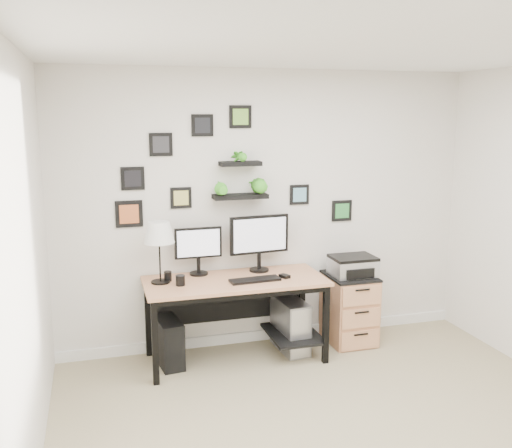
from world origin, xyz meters
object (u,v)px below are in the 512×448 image
object	(u,v)px
table_lamp	(159,234)
monitor_right	(259,238)
pc_tower_black	(169,342)
file_cabinet	(349,308)
pc_tower_grey	(291,325)
desk	(238,291)
monitor_left	(198,247)
printer	(353,266)
mug	(180,280)

from	to	relation	value
table_lamp	monitor_right	bearing A→B (deg)	7.13
pc_tower_black	file_cabinet	distance (m)	1.77
pc_tower_grey	table_lamp	bearing A→B (deg)	178.65
desk	monitor_right	distance (m)	0.53
monitor_left	file_cabinet	bearing A→B (deg)	-5.78
printer	table_lamp	bearing A→B (deg)	179.91
monitor_left	monitor_right	size ratio (longest dim) A/B	0.77
monitor_left	printer	bearing A→B (deg)	-6.23
monitor_left	mug	xyz separation A→B (m)	(-0.21, -0.28, -0.21)
pc_tower_black	pc_tower_grey	distance (m)	1.14
desk	file_cabinet	size ratio (longest dim) A/B	2.39
file_cabinet	monitor_left	bearing A→B (deg)	174.22
monitor_right	pc_tower_black	size ratio (longest dim) A/B	1.36
monitor_right	file_cabinet	distance (m)	1.15
mug	desk	bearing A→B (deg)	8.55
pc_tower_grey	pc_tower_black	bearing A→B (deg)	-179.86
pc_tower_grey	file_cabinet	distance (m)	0.62
monitor_right	desk	bearing A→B (deg)	-146.34
table_lamp	mug	world-z (taller)	table_lamp
desk	table_lamp	xyz separation A→B (m)	(-0.68, 0.05, 0.56)
monitor_right	printer	world-z (taller)	monitor_right
desk	file_cabinet	xyz separation A→B (m)	(1.13, 0.06, -0.29)
monitor_left	table_lamp	distance (m)	0.44
pc_tower_black	file_cabinet	bearing A→B (deg)	-6.22
desk	monitor_left	xyz separation A→B (m)	(-0.32, 0.20, 0.38)
mug	printer	size ratio (longest dim) A/B	0.22
table_lamp	pc_tower_grey	xyz separation A→B (m)	(1.19, -0.03, -0.94)
monitor_left	mug	size ratio (longest dim) A/B	4.88
pc_tower_grey	printer	size ratio (longest dim) A/B	1.24
desk	file_cabinet	distance (m)	1.17
monitor_right	mug	distance (m)	0.86
file_cabinet	monitor_right	bearing A→B (deg)	173.14
table_lamp	file_cabinet	distance (m)	2.00
mug	file_cabinet	world-z (taller)	mug
table_lamp	printer	world-z (taller)	table_lamp
monitor_right	table_lamp	size ratio (longest dim) A/B	1.05
pc_tower_grey	printer	world-z (taller)	printer
pc_tower_grey	monitor_left	bearing A→B (deg)	167.42
pc_tower_grey	printer	bearing A→B (deg)	2.27
table_lamp	printer	bearing A→B (deg)	-0.09
monitor_left	table_lamp	world-z (taller)	table_lamp
monitor_left	file_cabinet	xyz separation A→B (m)	(1.44, -0.15, -0.67)
desk	monitor_left	world-z (taller)	monitor_left
pc_tower_black	monitor_right	bearing A→B (deg)	1.94
desk	printer	bearing A→B (deg)	2.25
desk	printer	world-z (taller)	printer
monitor_right	printer	bearing A→B (deg)	-7.56
desk	pc_tower_grey	bearing A→B (deg)	2.22
monitor_right	file_cabinet	bearing A→B (deg)	-6.86
pc_tower_black	file_cabinet	world-z (taller)	file_cabinet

